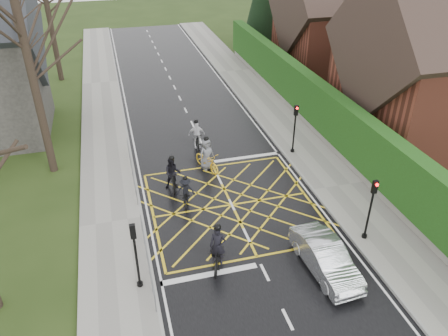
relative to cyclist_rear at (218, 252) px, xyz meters
name	(u,v)px	position (x,y,z in m)	size (l,w,h in m)	color
ground	(232,205)	(1.74, 3.99, -0.67)	(120.00, 120.00, 0.00)	#1F3010
road	(232,205)	(1.74, 3.99, -0.67)	(9.00, 80.00, 0.01)	black
sidewalk_right	(338,187)	(7.74, 3.99, -0.60)	(3.00, 80.00, 0.15)	gray
sidewalk_left	(112,223)	(-4.26, 3.99, -0.60)	(3.00, 80.00, 0.15)	gray
stone_wall	(319,131)	(9.49, 9.99, -0.32)	(0.50, 38.00, 0.70)	slate
hedge	(322,107)	(9.49, 9.99, 1.43)	(0.90, 38.00, 2.80)	#1D3C10
house_near	(447,67)	(16.50, 7.99, 4.05)	(11.80, 9.80, 11.30)	brown
house_far	(337,23)	(16.50, 21.99, 3.69)	(9.80, 8.80, 10.30)	brown
conifer	(264,1)	(12.49, 29.99, 4.32)	(4.60, 4.60, 10.00)	black
tree_near	(22,31)	(-7.26, 9.99, 7.24)	(9.24, 9.24, 11.44)	black
railing_south	(147,255)	(-2.91, 0.49, 0.11)	(0.05, 5.04, 1.03)	slate
railing_north	(132,165)	(-2.91, 7.99, 0.11)	(0.05, 6.04, 1.03)	slate
traffic_light_ne	(294,129)	(6.84, 8.18, 0.99)	(0.24, 0.31, 3.21)	black
traffic_light_se	(370,210)	(6.84, -0.22, 0.99)	(0.24, 0.31, 3.21)	black
traffic_light_sw	(136,257)	(-3.36, -0.51, 0.99)	(0.24, 0.31, 3.21)	black
cyclist_rear	(218,252)	(0.00, 0.00, 0.00)	(1.46, 2.26, 2.07)	black
cyclist_back	(173,176)	(-0.86, 6.30, 0.08)	(0.97, 2.04, 1.99)	black
cyclist_mid	(186,194)	(-0.47, 4.71, -0.08)	(1.05, 1.75, 1.63)	black
cyclist_front	(197,138)	(1.34, 10.51, 0.03)	(1.06, 1.95, 1.91)	black
cyclist_lead	(207,158)	(1.34, 7.80, 0.05)	(1.51, 2.26, 2.08)	gold
car	(326,258)	(4.21, -1.49, 0.00)	(1.42, 4.06, 1.34)	silver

